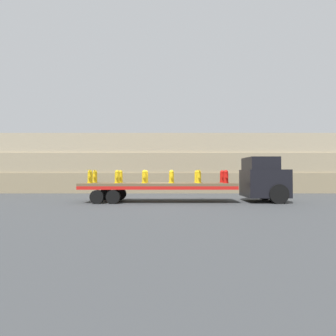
# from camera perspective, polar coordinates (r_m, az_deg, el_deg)

# --- Properties ---
(ground_plane) EXTENTS (120.00, 120.00, 0.00)m
(ground_plane) POSITION_cam_1_polar(r_m,az_deg,el_deg) (16.70, -2.14, -7.34)
(ground_plane) COLOR #3F4244
(rock_cliff) EXTENTS (60.00, 3.30, 5.47)m
(rock_cliff) POSITION_cam_1_polar(r_m,az_deg,el_deg) (25.06, -1.42, 0.98)
(rock_cliff) COLOR gray
(rock_cliff) RESTS_ON ground_plane
(truck_cab) EXTENTS (2.50, 2.57, 2.80)m
(truck_cab) POSITION_cam_1_polar(r_m,az_deg,el_deg) (17.69, 20.35, -2.31)
(truck_cab) COLOR black
(truck_cab) RESTS_ON ground_plane
(flatbed_trailer) EXTENTS (9.54, 2.55, 1.20)m
(flatbed_trailer) POSITION_cam_1_polar(r_m,az_deg,el_deg) (16.64, -3.85, -3.94)
(flatbed_trailer) COLOR brown
(flatbed_trailer) RESTS_ON ground_plane
(fire_hydrant_yellow_near_0) EXTENTS (0.37, 0.60, 0.81)m
(fire_hydrant_yellow_near_0) POSITION_cam_1_polar(r_m,az_deg,el_deg) (16.75, -16.62, -1.84)
(fire_hydrant_yellow_near_0) COLOR gold
(fire_hydrant_yellow_near_0) RESTS_ON flatbed_trailer
(fire_hydrant_yellow_far_0) EXTENTS (0.37, 0.60, 0.81)m
(fire_hydrant_yellow_far_0) POSITION_cam_1_polar(r_m,az_deg,el_deg) (17.78, -15.63, -1.80)
(fire_hydrant_yellow_far_0) COLOR gold
(fire_hydrant_yellow_far_0) RESTS_ON flatbed_trailer
(fire_hydrant_yellow_near_1) EXTENTS (0.37, 0.60, 0.81)m
(fire_hydrant_yellow_near_1) POSITION_cam_1_polar(r_m,az_deg,el_deg) (16.35, -11.00, -1.88)
(fire_hydrant_yellow_near_1) COLOR gold
(fire_hydrant_yellow_near_1) RESTS_ON flatbed_trailer
(fire_hydrant_yellow_far_1) EXTENTS (0.37, 0.60, 0.81)m
(fire_hydrant_yellow_far_1) POSITION_cam_1_polar(r_m,az_deg,el_deg) (17.41, -10.33, -1.84)
(fire_hydrant_yellow_far_1) COLOR gold
(fire_hydrant_yellow_far_1) RESTS_ON flatbed_trailer
(fire_hydrant_yellow_near_2) EXTENTS (0.37, 0.60, 0.81)m
(fire_hydrant_yellow_near_2) POSITION_cam_1_polar(r_m,az_deg,el_deg) (16.12, -5.17, -1.91)
(fire_hydrant_yellow_near_2) COLOR gold
(fire_hydrant_yellow_near_2) RESTS_ON flatbed_trailer
(fire_hydrant_yellow_far_2) EXTENTS (0.37, 0.60, 0.81)m
(fire_hydrant_yellow_far_2) POSITION_cam_1_polar(r_m,az_deg,el_deg) (17.19, -4.85, -1.87)
(fire_hydrant_yellow_far_2) COLOR gold
(fire_hydrant_yellow_far_2) RESTS_ON flatbed_trailer
(fire_hydrant_yellow_near_3) EXTENTS (0.37, 0.60, 0.81)m
(fire_hydrant_yellow_near_3) POSITION_cam_1_polar(r_m,az_deg,el_deg) (16.05, 0.77, -1.92)
(fire_hydrant_yellow_near_3) COLOR gold
(fire_hydrant_yellow_near_3) RESTS_ON flatbed_trailer
(fire_hydrant_yellow_far_3) EXTENTS (0.37, 0.60, 0.81)m
(fire_hydrant_yellow_far_3) POSITION_cam_1_polar(r_m,az_deg,el_deg) (17.13, 0.72, -1.87)
(fire_hydrant_yellow_far_3) COLOR gold
(fire_hydrant_yellow_far_3) RESTS_ON flatbed_trailer
(fire_hydrant_yellow_near_4) EXTENTS (0.37, 0.60, 0.81)m
(fire_hydrant_yellow_near_4) POSITION_cam_1_polar(r_m,az_deg,el_deg) (16.16, 6.70, -1.91)
(fire_hydrant_yellow_near_4) COLOR gold
(fire_hydrant_yellow_near_4) RESTS_ON flatbed_trailer
(fire_hydrant_yellow_far_4) EXTENTS (0.37, 0.60, 0.81)m
(fire_hydrant_yellow_far_4) POSITION_cam_1_polar(r_m,az_deg,el_deg) (17.23, 6.28, -1.86)
(fire_hydrant_yellow_far_4) COLOR gold
(fire_hydrant_yellow_far_4) RESTS_ON flatbed_trailer
(fire_hydrant_red_near_5) EXTENTS (0.37, 0.60, 0.81)m
(fire_hydrant_red_near_5) POSITION_cam_1_polar(r_m,az_deg,el_deg) (16.44, 12.48, -1.87)
(fire_hydrant_red_near_5) COLOR red
(fire_hydrant_red_near_5) RESTS_ON flatbed_trailer
(fire_hydrant_red_far_5) EXTENTS (0.37, 0.60, 0.81)m
(fire_hydrant_red_far_5) POSITION_cam_1_polar(r_m,az_deg,el_deg) (17.49, 11.72, -1.83)
(fire_hydrant_red_far_5) COLOR red
(fire_hydrant_red_far_5) RESTS_ON flatbed_trailer
(cargo_strap_rear) EXTENTS (0.05, 2.64, 0.01)m
(cargo_strap_rear) POSITION_cam_1_polar(r_m,az_deg,el_deg) (17.27, -16.10, -0.41)
(cargo_strap_rear) COLOR yellow
(cargo_strap_rear) RESTS_ON fire_hydrant_yellow_near_0
(cargo_strap_middle) EXTENTS (0.05, 2.64, 0.01)m
(cargo_strap_middle) POSITION_cam_1_polar(r_m,az_deg,el_deg) (16.70, 6.48, -0.43)
(cargo_strap_middle) COLOR yellow
(cargo_strap_middle) RESTS_ON fire_hydrant_yellow_near_4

